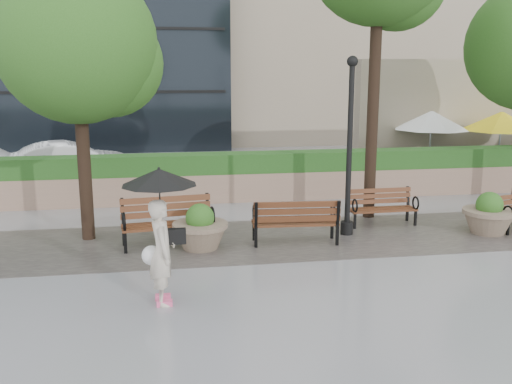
{
  "coord_description": "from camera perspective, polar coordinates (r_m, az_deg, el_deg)",
  "views": [
    {
      "loc": [
        -2.04,
        -8.82,
        3.66
      ],
      "look_at": [
        -0.14,
        2.9,
        1.1
      ],
      "focal_mm": 40.0,
      "sensor_mm": 36.0,
      "label": 1
    }
  ],
  "objects": [
    {
      "name": "cafe_hedge",
      "position": [
        20.21,
        24.09,
        1.96
      ],
      "size": [
        8.0,
        0.5,
        0.9
      ],
      "primitive_type": "cube",
      "color": "#1F4517",
      "rests_on": "ground"
    },
    {
      "name": "planter_right",
      "position": [
        13.95,
        22.22,
        -2.36
      ],
      "size": [
        1.15,
        1.15,
        0.97
      ],
      "color": "#7F6B56",
      "rests_on": "ground"
    },
    {
      "name": "ground",
      "position": [
        9.76,
        3.61,
        -9.87
      ],
      "size": [
        100.0,
        100.0,
        0.0
      ],
      "primitive_type": "plane",
      "color": "gray",
      "rests_on": "ground"
    },
    {
      "name": "hedge_wall",
      "position": [
        16.23,
        -1.81,
        1.52
      ],
      "size": [
        24.0,
        0.8,
        1.35
      ],
      "color": "#977661",
      "rests_on": "ground"
    },
    {
      "name": "lamppost",
      "position": [
        12.73,
        9.29,
        3.31
      ],
      "size": [
        0.28,
        0.28,
        3.95
      ],
      "color": "black",
      "rests_on": "ground"
    },
    {
      "name": "patio_umb_yellow_a",
      "position": [
        20.44,
        23.33,
        6.49
      ],
      "size": [
        2.5,
        2.5,
        2.3
      ],
      "color": "black",
      "rests_on": "ground"
    },
    {
      "name": "bench_3",
      "position": [
        13.98,
        12.46,
        -2.23
      ],
      "size": [
        1.62,
        0.67,
        0.86
      ],
      "rotation": [
        0.0,
        0.0,
        0.02
      ],
      "color": "brown",
      "rests_on": "ground"
    },
    {
      "name": "asphalt_street",
      "position": [
        20.26,
        -3.26,
        1.74
      ],
      "size": [
        40.0,
        7.0,
        0.0
      ],
      "primitive_type": "cube",
      "color": "black",
      "rests_on": "ground"
    },
    {
      "name": "cafe_wall",
      "position": [
        22.14,
        22.44,
        6.95
      ],
      "size": [
        10.0,
        0.6,
        4.0
      ],
      "primitive_type": "cube",
      "color": "tan",
      "rests_on": "ground"
    },
    {
      "name": "cobble_strip",
      "position": [
        12.54,
        0.58,
        -4.78
      ],
      "size": [
        28.0,
        3.2,
        0.01
      ],
      "primitive_type": "cube",
      "color": "#383330",
      "rests_on": "ground"
    },
    {
      "name": "tree_0",
      "position": [
        12.68,
        -16.73,
        13.49
      ],
      "size": [
        3.4,
        3.3,
        5.82
      ],
      "color": "black",
      "rests_on": "ground"
    },
    {
      "name": "planter_left",
      "position": [
        11.88,
        -5.6,
        -3.93
      ],
      "size": [
        1.15,
        1.15,
        0.96
      ],
      "color": "#7F6B56",
      "rests_on": "ground"
    },
    {
      "name": "pedestrian",
      "position": [
        9.02,
        -9.51,
        -3.06
      ],
      "size": [
        1.18,
        1.18,
        2.16
      ],
      "rotation": [
        0.0,
        0.0,
        1.66
      ],
      "color": "beige",
      "rests_on": "ground"
    },
    {
      "name": "car_right",
      "position": [
        19.7,
        -18.1,
        2.84
      ],
      "size": [
        4.32,
        2.39,
        1.35
      ],
      "primitive_type": "imported",
      "rotation": [
        0.0,
        0.0,
        1.82
      ],
      "color": "white",
      "rests_on": "ground"
    },
    {
      "name": "patio_umb_white",
      "position": [
        19.99,
        17.14,
        6.83
      ],
      "size": [
        2.5,
        2.5,
        2.3
      ],
      "color": "black",
      "rests_on": "ground"
    },
    {
      "name": "bench_1",
      "position": [
        12.16,
        -8.77,
        -3.99
      ],
      "size": [
        1.98,
        0.98,
        1.02
      ],
      "rotation": [
        0.0,
        0.0,
        0.12
      ],
      "color": "brown",
      "rests_on": "ground"
    },
    {
      "name": "bench_2",
      "position": [
        12.25,
        3.93,
        -3.82
      ],
      "size": [
        1.87,
        0.86,
        0.98
      ],
      "rotation": [
        0.0,
        0.0,
        3.07
      ],
      "color": "brown",
      "rests_on": "ground"
    }
  ]
}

